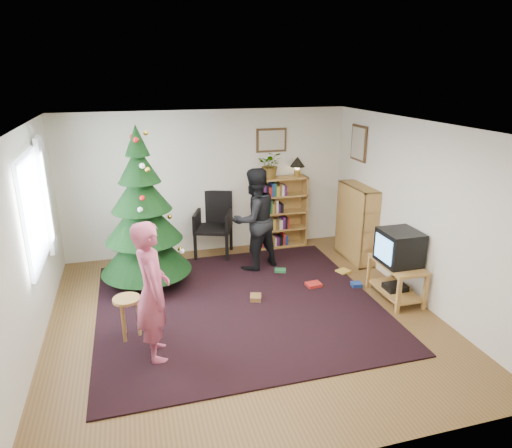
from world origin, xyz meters
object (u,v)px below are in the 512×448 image
object	(u,v)px
armchair	(212,221)
bookshelf_right	(356,222)
picture_back	(271,140)
picture_right	(359,143)
bookshelf_back	(281,211)
crt_tv	(399,247)
table_lamp	(297,163)
tv_stand	(396,278)
person_by_chair	(254,219)
potted_plant	(271,165)
stool	(127,307)
christmas_tree	(143,223)
person_standing	(152,292)

from	to	relation	value
armchair	bookshelf_right	bearing A→B (deg)	-1.88
picture_back	picture_right	world-z (taller)	picture_right
bookshelf_back	bookshelf_right	distance (m)	1.41
bookshelf_right	crt_tv	distance (m)	1.49
picture_right	table_lamp	distance (m)	1.13
tv_stand	person_by_chair	xyz separation A→B (m)	(-1.66, 1.59, 0.52)
crt_tv	person_by_chair	world-z (taller)	person_by_chair
table_lamp	picture_back	bearing A→B (deg)	163.33
picture_right	crt_tv	world-z (taller)	picture_right
crt_tv	potted_plant	size ratio (longest dim) A/B	1.14
bookshelf_right	stool	world-z (taller)	bookshelf_right
christmas_tree	bookshelf_right	size ratio (longest dim) A/B	1.87
picture_right	christmas_tree	bearing A→B (deg)	-172.67
tv_stand	potted_plant	world-z (taller)	potted_plant
stool	person_by_chair	size ratio (longest dim) A/B	0.32
table_lamp	tv_stand	bearing A→B (deg)	-75.74
picture_back	crt_tv	size ratio (longest dim) A/B	1.01
crt_tv	person_standing	xyz separation A→B (m)	(-3.40, -0.49, 0.03)
picture_right	potted_plant	distance (m)	1.55
picture_back	armchair	xyz separation A→B (m)	(-1.14, -0.15, -1.35)
table_lamp	bookshelf_right	bearing A→B (deg)	-52.26
bookshelf_back	potted_plant	bearing A→B (deg)	180.00
person_standing	potted_plant	world-z (taller)	potted_plant
bookshelf_back	crt_tv	xyz separation A→B (m)	(0.92, -2.44, 0.12)
picture_back	crt_tv	world-z (taller)	picture_back
picture_back	person_by_chair	distance (m)	1.60
stool	table_lamp	xyz separation A→B (m)	(3.07, 2.47, 1.12)
christmas_tree	person_standing	distance (m)	1.88
christmas_tree	table_lamp	bearing A→B (deg)	20.87
bookshelf_right	potted_plant	distance (m)	1.79
tv_stand	armchair	distance (m)	3.29
table_lamp	bookshelf_back	bearing A→B (deg)	180.00
picture_right	christmas_tree	size ratio (longest dim) A/B	0.25
person_standing	bookshelf_back	bearing A→B (deg)	-44.24
person_standing	stool	bearing A→B (deg)	28.96
tv_stand	potted_plant	distance (m)	2.94
picture_back	stool	xyz separation A→B (m)	(-2.62, -2.61, -1.53)
potted_plant	table_lamp	bearing A→B (deg)	0.00
picture_back	tv_stand	distance (m)	3.23
crt_tv	person_standing	world-z (taller)	person_standing
picture_back	christmas_tree	world-z (taller)	christmas_tree
bookshelf_right	picture_right	bearing A→B (deg)	-20.30
picture_back	christmas_tree	xyz separation A→B (m)	(-2.33, -1.20, -0.94)
picture_right	person_by_chair	bearing A→B (deg)	-172.24
bookshelf_back	person_by_chair	bearing A→B (deg)	-131.00
armchair	stool	xyz separation A→B (m)	(-1.49, -2.45, -0.18)
picture_right	picture_back	bearing A→B (deg)	151.31
crt_tv	person_by_chair	size ratio (longest dim) A/B	0.32
person_by_chair	potted_plant	distance (m)	1.23
christmas_tree	crt_tv	size ratio (longest dim) A/B	4.45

